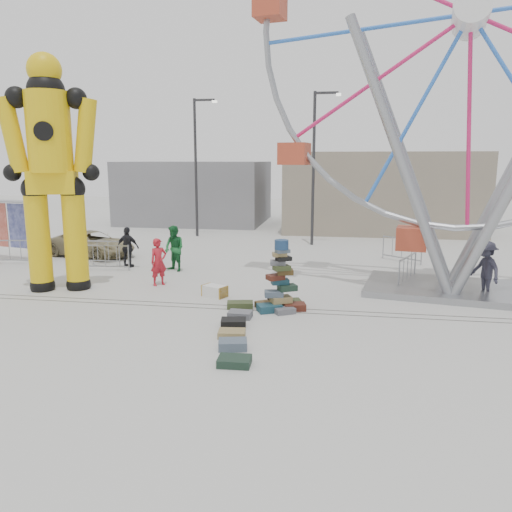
% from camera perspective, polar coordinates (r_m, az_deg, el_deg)
% --- Properties ---
extents(ground, '(90.00, 90.00, 0.00)m').
position_cam_1_polar(ground, '(15.19, -7.76, -6.52)').
color(ground, '#9E9E99').
rests_on(ground, ground).
extents(track_line_near, '(40.00, 0.04, 0.01)m').
position_cam_1_polar(track_line_near, '(15.74, -7.12, -5.87)').
color(track_line_near, '#47443F').
rests_on(track_line_near, ground).
extents(track_line_far, '(40.00, 0.04, 0.01)m').
position_cam_1_polar(track_line_far, '(16.11, -6.72, -5.47)').
color(track_line_far, '#47443F').
rests_on(track_line_far, ground).
extents(building_right, '(12.00, 8.00, 5.00)m').
position_cam_1_polar(building_right, '(34.00, 13.92, 7.19)').
color(building_right, gray).
rests_on(building_right, ground).
extents(building_left, '(10.00, 8.00, 4.40)m').
position_cam_1_polar(building_left, '(37.37, -6.80, 7.28)').
color(building_left, gray).
rests_on(building_left, ground).
extents(lamp_post_right, '(1.41, 0.25, 8.00)m').
position_cam_1_polar(lamp_post_right, '(26.86, 6.80, 10.76)').
color(lamp_post_right, '#2D2D30').
rests_on(lamp_post_right, ground).
extents(lamp_post_left, '(1.41, 0.25, 8.00)m').
position_cam_1_polar(lamp_post_left, '(29.99, -6.74, 10.77)').
color(lamp_post_left, '#2D2D30').
rests_on(lamp_post_left, ground).
extents(suitcase_tower, '(1.65, 1.44, 2.17)m').
position_cam_1_polar(suitcase_tower, '(15.32, 2.81, -3.92)').
color(suitcase_tower, '#1B4353').
rests_on(suitcase_tower, ground).
extents(crash_test_dummy, '(3.26, 1.57, 8.25)m').
position_cam_1_polar(crash_test_dummy, '(18.54, -22.33, 9.56)').
color(crash_test_dummy, black).
rests_on(crash_test_dummy, ground).
extents(ferris_wheel, '(13.60, 4.33, 15.99)m').
position_cam_1_polar(ferris_wheel, '(18.39, 23.07, 20.57)').
color(ferris_wheel, gray).
rests_on(ferris_wheel, ground).
extents(banner_scaffold, '(3.85, 1.35, 2.75)m').
position_cam_1_polar(banner_scaffold, '(25.09, -26.56, 4.15)').
color(banner_scaffold, gray).
rests_on(banner_scaffold, ground).
extents(steamer_trunk, '(0.92, 0.76, 0.37)m').
position_cam_1_polar(steamer_trunk, '(16.89, -4.74, -4.01)').
color(steamer_trunk, silver).
rests_on(steamer_trunk, ground).
extents(row_case_0, '(0.87, 0.59, 0.20)m').
position_cam_1_polar(row_case_0, '(15.58, -1.83, -5.60)').
color(row_case_0, '#374221').
rests_on(row_case_0, ground).
extents(row_case_1, '(0.69, 0.51, 0.20)m').
position_cam_1_polar(row_case_1, '(14.63, -1.83, -6.70)').
color(row_case_1, slate).
rests_on(row_case_1, ground).
extents(row_case_2, '(0.76, 0.61, 0.22)m').
position_cam_1_polar(row_case_2, '(13.88, -2.59, -7.65)').
color(row_case_2, black).
rests_on(row_case_2, ground).
extents(row_case_3, '(0.75, 0.57, 0.18)m').
position_cam_1_polar(row_case_3, '(13.14, -2.78, -8.85)').
color(row_case_3, '#98824D').
rests_on(row_case_3, ground).
extents(row_case_4, '(0.78, 0.63, 0.23)m').
position_cam_1_polar(row_case_4, '(12.33, -2.68, -10.07)').
color(row_case_4, '#4D5D6F').
rests_on(row_case_4, ground).
extents(row_case_5, '(0.76, 0.57, 0.19)m').
position_cam_1_polar(row_case_5, '(11.43, -2.48, -11.93)').
color(row_case_5, '#1B3225').
rests_on(row_case_5, ground).
extents(barricade_dummy_a, '(1.99, 0.40, 1.10)m').
position_cam_1_polar(barricade_dummy_a, '(24.30, -25.29, 0.45)').
color(barricade_dummy_a, gray).
rests_on(barricade_dummy_a, ground).
extents(barricade_dummy_b, '(2.00, 0.13, 1.10)m').
position_cam_1_polar(barricade_dummy_b, '(22.91, -17.65, 0.41)').
color(barricade_dummy_b, gray).
rests_on(barricade_dummy_b, ground).
extents(barricade_dummy_c, '(2.00, 0.26, 1.10)m').
position_cam_1_polar(barricade_dummy_c, '(21.59, -16.87, -0.16)').
color(barricade_dummy_c, gray).
rests_on(barricade_dummy_c, ground).
extents(barricade_wheel_front, '(0.89, 1.87, 1.10)m').
position_cam_1_polar(barricade_wheel_front, '(19.14, 16.91, -1.55)').
color(barricade_wheel_front, gray).
rests_on(barricade_wheel_front, ground).
extents(barricade_wheel_back, '(1.59, 1.37, 1.10)m').
position_cam_1_polar(barricade_wheel_back, '(23.42, 16.33, 0.70)').
color(barricade_wheel_back, gray).
rests_on(barricade_wheel_back, ground).
extents(pedestrian_red, '(0.74, 0.74, 1.74)m').
position_cam_1_polar(pedestrian_red, '(18.53, -11.07, -0.67)').
color(pedestrian_red, '#AA1823').
rests_on(pedestrian_red, ground).
extents(pedestrian_green, '(1.15, 1.08, 1.89)m').
position_cam_1_polar(pedestrian_green, '(20.78, -9.32, 0.85)').
color(pedestrian_green, '#175F2C').
rests_on(pedestrian_green, ground).
extents(pedestrian_black, '(1.05, 0.52, 1.74)m').
position_cam_1_polar(pedestrian_black, '(21.92, -14.43, 0.97)').
color(pedestrian_black, black).
rests_on(pedestrian_black, ground).
extents(pedestrian_grey, '(1.17, 1.42, 1.92)m').
position_cam_1_polar(pedestrian_grey, '(18.21, 24.72, -1.39)').
color(pedestrian_grey, '#292836').
rests_on(pedestrian_grey, ground).
extents(parked_suv, '(4.69, 3.13, 1.20)m').
position_cam_1_polar(parked_suv, '(24.98, -18.29, 1.32)').
color(parked_suv, '#8B805A').
rests_on(parked_suv, ground).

